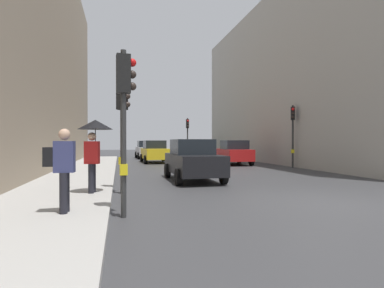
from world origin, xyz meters
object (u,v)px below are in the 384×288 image
at_px(car_green_estate, 192,149).
at_px(traffic_light_near_right, 123,115).
at_px(car_dark_suv, 193,160).
at_px(traffic_light_mid_street, 293,125).
at_px(car_red_sedan, 233,152).
at_px(car_yellow_taxi, 155,152).
at_px(traffic_light_far_median, 188,131).
at_px(pedestrian_with_grey_backpack, 62,165).
at_px(car_silver_hatchback, 146,150).
at_px(traffic_light_near_left, 125,102).
at_px(pedestrian_with_umbrella, 94,135).

bearing_deg(car_green_estate, traffic_light_near_right, -107.99).
height_order(traffic_light_near_right, car_dark_suv, traffic_light_near_right).
bearing_deg(car_green_estate, traffic_light_mid_street, -79.25).
bearing_deg(car_green_estate, car_red_sedan, -88.42).
xyz_separation_m(traffic_light_mid_street, traffic_light_near_right, (-10.67, -7.85, -0.25)).
bearing_deg(car_dark_suv, car_yellow_taxi, 91.50).
relative_size(traffic_light_mid_street, traffic_light_near_right, 1.10).
bearing_deg(car_yellow_taxi, car_green_estate, 60.14).
relative_size(car_red_sedan, car_yellow_taxi, 1.01).
relative_size(traffic_light_far_median, car_yellow_taxi, 0.90).
bearing_deg(traffic_light_near_right, car_green_estate, 72.01).
height_order(traffic_light_mid_street, pedestrian_with_grey_backpack, traffic_light_mid_street).
distance_m(car_red_sedan, pedestrian_with_grey_backpack, 17.34).
bearing_deg(car_silver_hatchback, car_green_estate, 21.71).
distance_m(traffic_light_far_median, car_red_sedan, 7.39).
relative_size(traffic_light_near_left, car_silver_hatchback, 0.86).
bearing_deg(car_red_sedan, car_green_estate, 91.58).
height_order(traffic_light_far_median, car_silver_hatchback, traffic_light_far_median).
relative_size(traffic_light_far_median, pedestrian_with_umbrella, 1.80).
distance_m(traffic_light_near_left, traffic_light_mid_street, 15.38).
bearing_deg(pedestrian_with_umbrella, traffic_light_far_median, 70.00).
xyz_separation_m(traffic_light_near_left, pedestrian_with_grey_backpack, (-1.28, 0.04, -1.36)).
height_order(traffic_light_mid_street, car_yellow_taxi, traffic_light_mid_street).
distance_m(traffic_light_far_median, traffic_light_near_left, 22.42).
distance_m(traffic_light_near_right, pedestrian_with_umbrella, 1.22).
xyz_separation_m(traffic_light_near_left, traffic_light_near_right, (-0.00, 3.22, -0.03)).
relative_size(car_silver_hatchback, pedestrian_with_umbrella, 1.99).
xyz_separation_m(car_red_sedan, car_yellow_taxi, (-5.36, 3.44, 0.00)).
relative_size(traffic_light_mid_street, car_silver_hatchback, 0.94).
distance_m(traffic_light_far_median, traffic_light_near_right, 19.34).
bearing_deg(car_yellow_taxi, car_silver_hatchback, 90.95).
bearing_deg(pedestrian_with_grey_backpack, pedestrian_with_umbrella, 79.86).
distance_m(traffic_light_far_median, pedestrian_with_umbrella, 20.21).
relative_size(car_dark_suv, car_yellow_taxi, 0.99).
bearing_deg(pedestrian_with_umbrella, traffic_light_near_left, -72.42).
relative_size(traffic_light_near_left, traffic_light_mid_street, 0.92).
relative_size(traffic_light_near_left, car_green_estate, 0.85).
xyz_separation_m(car_green_estate, car_yellow_taxi, (-5.02, -8.74, 0.00)).
bearing_deg(car_dark_suv, traffic_light_near_right, -135.61).
distance_m(traffic_light_mid_street, car_red_sedan, 4.85).
distance_m(traffic_light_far_median, pedestrian_with_grey_backpack, 22.81).
relative_size(traffic_light_mid_street, car_dark_suv, 0.95).
bearing_deg(traffic_light_near_left, pedestrian_with_umbrella, 107.58).
distance_m(car_green_estate, pedestrian_with_grey_backpack, 28.28).
distance_m(car_red_sedan, pedestrian_with_umbrella, 14.99).
xyz_separation_m(car_green_estate, pedestrian_with_umbrella, (-8.50, -24.25, 0.96)).
height_order(traffic_light_mid_street, pedestrian_with_umbrella, traffic_light_mid_street).
height_order(car_green_estate, car_silver_hatchback, same).
relative_size(car_green_estate, pedestrian_with_grey_backpack, 2.41).
xyz_separation_m(traffic_light_far_median, car_silver_hatchback, (-3.54, 3.24, -1.78)).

